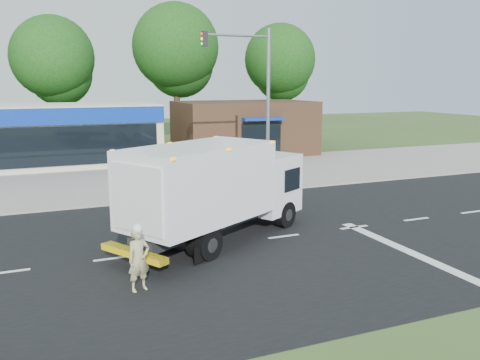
{
  "coord_description": "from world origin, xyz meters",
  "views": [
    {
      "loc": [
        -8.14,
        -15.48,
        5.45
      ],
      "look_at": [
        -0.71,
        2.36,
        1.7
      ],
      "focal_mm": 38.0,
      "sensor_mm": 36.0,
      "label": 1
    }
  ],
  "objects": [
    {
      "name": "ground",
      "position": [
        0.0,
        0.0,
        0.0
      ],
      "size": [
        120.0,
        120.0,
        0.0
      ],
      "primitive_type": "plane",
      "color": "#385123",
      "rests_on": "ground"
    },
    {
      "name": "retail_strip_mall",
      "position": [
        -9.0,
        19.93,
        2.01
      ],
      "size": [
        18.0,
        6.2,
        4.0
      ],
      "color": "beige",
      "rests_on": "ground"
    },
    {
      "name": "road_asphalt",
      "position": [
        0.0,
        0.0,
        0.0
      ],
      "size": [
        60.0,
        14.0,
        0.02
      ],
      "primitive_type": "cube",
      "color": "black",
      "rests_on": "ground"
    },
    {
      "name": "background_trees",
      "position": [
        -0.85,
        28.16,
        7.38
      ],
      "size": [
        36.77,
        7.39,
        12.1
      ],
      "color": "#332114",
      "rests_on": "ground"
    },
    {
      "name": "ems_box_truck",
      "position": [
        -2.41,
        0.45,
        1.99
      ],
      "size": [
        7.93,
        5.96,
        3.45
      ],
      "rotation": [
        0.0,
        0.0,
        0.52
      ],
      "color": "black",
      "rests_on": "ground"
    },
    {
      "name": "brown_storefront",
      "position": [
        7.0,
        19.98,
        2.0
      ],
      "size": [
        10.0,
        6.7,
        4.0
      ],
      "color": "#382316",
      "rests_on": "ground"
    },
    {
      "name": "lane_markings",
      "position": [
        1.35,
        -1.35,
        0.02
      ],
      "size": [
        55.2,
        7.0,
        0.01
      ],
      "color": "silver",
      "rests_on": "road_asphalt"
    },
    {
      "name": "parking_apron",
      "position": [
        0.0,
        14.0,
        0.01
      ],
      "size": [
        60.0,
        9.0,
        0.02
      ],
      "primitive_type": "cube",
      "color": "gray",
      "rests_on": "ground"
    },
    {
      "name": "sidewalk",
      "position": [
        0.0,
        8.2,
        0.06
      ],
      "size": [
        60.0,
        2.4,
        0.12
      ],
      "primitive_type": "cube",
      "color": "gray",
      "rests_on": "ground"
    },
    {
      "name": "emergency_worker",
      "position": [
        -5.72,
        -2.75,
        0.9
      ],
      "size": [
        0.72,
        0.58,
        1.83
      ],
      "rotation": [
        0.0,
        0.0,
        0.3
      ],
      "color": "tan",
      "rests_on": "ground"
    },
    {
      "name": "traffic_signal_pole",
      "position": [
        2.35,
        7.6,
        4.92
      ],
      "size": [
        3.51,
        0.25,
        8.0
      ],
      "color": "gray",
      "rests_on": "ground"
    }
  ]
}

